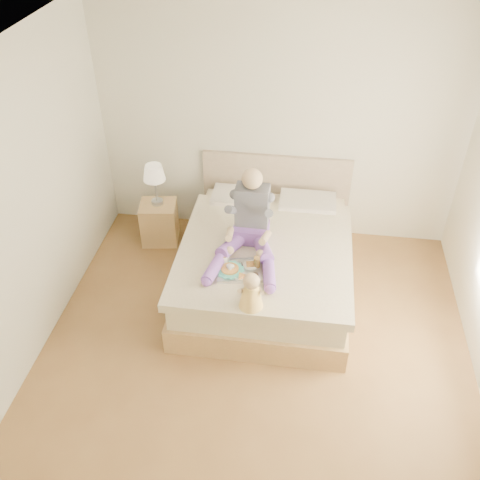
# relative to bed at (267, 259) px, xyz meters

# --- Properties ---
(room) EXTENTS (4.02, 4.22, 2.71)m
(room) POSITION_rel_bed_xyz_m (0.08, -1.08, 1.19)
(room) COLOR brown
(room) RESTS_ON ground
(bed) EXTENTS (1.70, 2.18, 1.00)m
(bed) POSITION_rel_bed_xyz_m (0.00, 0.00, 0.00)
(bed) COLOR #A7824E
(bed) RESTS_ON ground
(nightstand) EXTENTS (0.46, 0.42, 0.50)m
(nightstand) POSITION_rel_bed_xyz_m (-1.32, 0.57, -0.07)
(nightstand) COLOR #A7824E
(nightstand) RESTS_ON ground
(lamp) EXTENTS (0.24, 0.24, 0.50)m
(lamp) POSITION_rel_bed_xyz_m (-1.32, 0.59, 0.56)
(lamp) COLOR #B6B9BD
(lamp) RESTS_ON nightstand
(adult) EXTENTS (0.69, 0.98, 0.81)m
(adult) POSITION_rel_bed_xyz_m (-0.17, -0.17, 0.53)
(adult) COLOR #683D9A
(adult) RESTS_ON bed
(tray) EXTENTS (0.48, 0.41, 0.12)m
(tray) POSITION_rel_bed_xyz_m (-0.21, -0.57, 0.32)
(tray) COLOR #B6B9BD
(tray) RESTS_ON bed
(baby) EXTENTS (0.24, 0.32, 0.36)m
(baby) POSITION_rel_bed_xyz_m (-0.04, -1.00, 0.44)
(baby) COLOR #FFCA50
(baby) RESTS_ON bed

